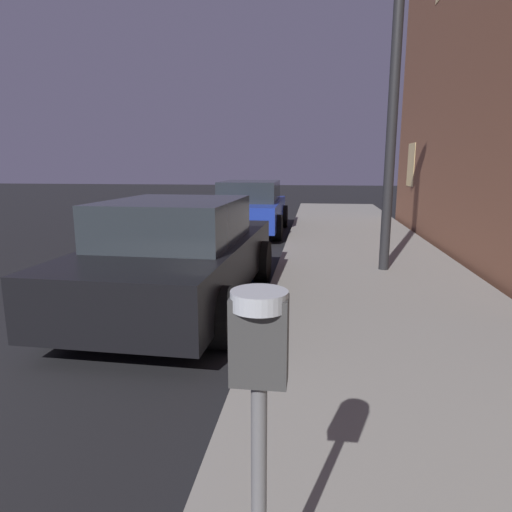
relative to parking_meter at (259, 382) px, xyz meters
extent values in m
cube|color=slate|center=(1.15, 0.99, -1.07)|extent=(3.20, 36.00, 0.15)
cylinder|color=#59595B|center=(0.00, 0.00, -0.50)|extent=(0.06, 0.06, 1.00)
cube|color=#333333|center=(0.00, 0.00, 0.15)|extent=(0.19, 0.11, 0.30)
cylinder|color=#999EA5|center=(0.00, 0.00, 0.29)|extent=(0.19, 0.19, 0.06)
cube|color=black|center=(-0.06, 0.00, 0.19)|extent=(0.01, 0.08, 0.11)
cube|color=black|center=(-1.60, 4.28, -0.58)|extent=(1.94, 4.46, 0.64)
cube|color=#1E2328|center=(-1.60, 4.11, 0.00)|extent=(1.65, 2.05, 0.56)
cylinder|color=black|center=(-2.46, 5.67, -0.82)|extent=(0.24, 0.67, 0.66)
cylinder|color=black|center=(-0.64, 5.61, -0.82)|extent=(0.24, 0.67, 0.66)
cylinder|color=black|center=(-2.55, 2.94, -0.82)|extent=(0.24, 0.67, 0.66)
cylinder|color=black|center=(-0.73, 2.88, -0.82)|extent=(0.24, 0.67, 0.66)
cube|color=navy|center=(-1.60, 10.84, -0.58)|extent=(1.74, 4.19, 0.64)
cube|color=#1E2328|center=(-1.60, 10.82, 0.00)|extent=(1.52, 2.18, 0.56)
cylinder|color=black|center=(-2.47, 12.12, -0.82)|extent=(0.23, 0.66, 0.66)
cylinder|color=black|center=(-0.75, 12.14, -0.82)|extent=(0.23, 0.66, 0.66)
cylinder|color=black|center=(-2.44, 9.54, -0.82)|extent=(0.23, 0.66, 0.66)
cylinder|color=black|center=(-0.72, 9.55, -0.82)|extent=(0.23, 0.66, 0.66)
cylinder|color=black|center=(1.35, 6.09, 1.70)|extent=(0.16, 0.16, 5.40)
cube|color=#F2D17F|center=(2.87, 11.90, 0.72)|extent=(0.06, 0.90, 1.20)
camera|label=1|loc=(0.17, -1.37, 0.72)|focal=31.13mm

